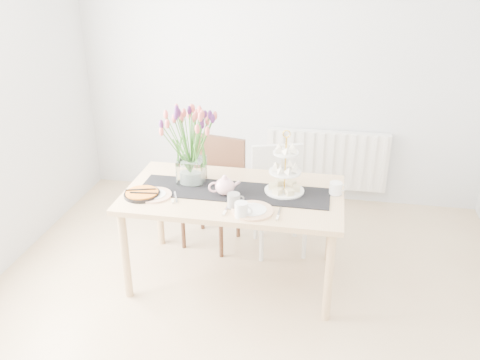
% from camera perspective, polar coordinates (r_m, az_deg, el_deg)
% --- Properties ---
extents(room_shell, '(4.50, 4.50, 4.50)m').
position_cam_1_polar(room_shell, '(2.86, -0.41, 2.36)').
color(room_shell, tan).
rests_on(room_shell, ground).
extents(radiator, '(1.20, 0.08, 0.60)m').
position_cam_1_polar(radiator, '(5.17, 9.70, 2.27)').
color(radiator, white).
rests_on(radiator, room_shell).
extents(dining_table, '(1.60, 0.90, 0.75)m').
position_cam_1_polar(dining_table, '(3.77, -0.70, -2.39)').
color(dining_table, tan).
rests_on(dining_table, ground).
extents(chair_brown, '(0.55, 0.55, 0.92)m').
position_cam_1_polar(chair_brown, '(4.38, -2.85, -0.33)').
color(chair_brown, '#3B2315').
rests_on(chair_brown, ground).
extents(chair_white, '(0.54, 0.54, 0.88)m').
position_cam_1_polar(chair_white, '(4.31, 4.39, -1.19)').
color(chair_white, silver).
rests_on(chair_white, ground).
extents(table_runner, '(1.40, 0.35, 0.01)m').
position_cam_1_polar(table_runner, '(3.73, -0.70, -1.29)').
color(table_runner, black).
rests_on(table_runner, dining_table).
extents(tulip_vase, '(0.70, 0.70, 0.60)m').
position_cam_1_polar(tulip_vase, '(3.76, -5.62, 5.08)').
color(tulip_vase, silver).
rests_on(tulip_vase, dining_table).
extents(cake_stand, '(0.29, 0.29, 0.43)m').
position_cam_1_polar(cake_stand, '(3.69, 5.06, 0.34)').
color(cake_stand, gold).
rests_on(cake_stand, dining_table).
extents(teapot, '(0.28, 0.25, 0.15)m').
position_cam_1_polar(teapot, '(3.66, -1.72, -0.72)').
color(teapot, silver).
rests_on(teapot, dining_table).
extents(cream_jug, '(0.11, 0.11, 0.09)m').
position_cam_1_polar(cream_jug, '(3.75, 10.69, -0.93)').
color(cream_jug, white).
rests_on(cream_jug, dining_table).
extents(tart_tin, '(0.26, 0.26, 0.03)m').
position_cam_1_polar(tart_tin, '(3.74, -10.93, -1.54)').
color(tart_tin, black).
rests_on(tart_tin, dining_table).
extents(mug_grey, '(0.12, 0.12, 0.11)m').
position_cam_1_polar(mug_grey, '(3.49, -0.72, -2.35)').
color(mug_grey, slate).
rests_on(mug_grey, dining_table).
extents(mug_white, '(0.09, 0.09, 0.10)m').
position_cam_1_polar(mug_white, '(3.37, 0.14, -3.37)').
color(mug_white, silver).
rests_on(mug_white, dining_table).
extents(plate_left, '(0.33, 0.33, 0.01)m').
position_cam_1_polar(plate_left, '(3.73, -9.63, -1.68)').
color(plate_left, white).
rests_on(plate_left, dining_table).
extents(plate_right, '(0.30, 0.30, 0.02)m').
position_cam_1_polar(plate_right, '(3.46, 1.40, -3.46)').
color(plate_right, silver).
rests_on(plate_right, dining_table).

